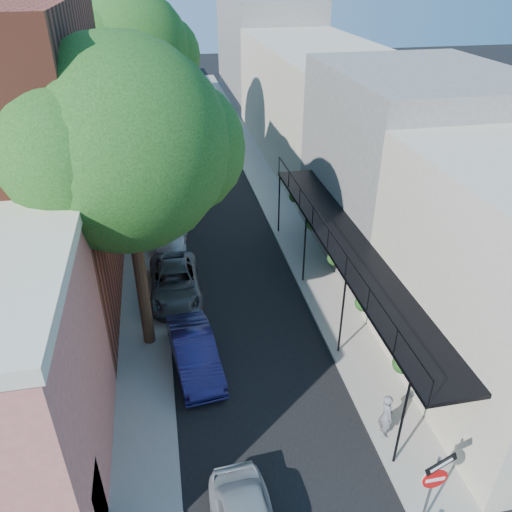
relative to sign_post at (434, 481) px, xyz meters
name	(u,v)px	position (x,y,z in m)	size (l,w,h in m)	color
road_surface	(198,163)	(-3.16, 29.03, -2.03)	(6.00, 64.00, 0.01)	black
sidewalk_left	(144,166)	(-7.16, 29.03, -1.98)	(2.00, 64.00, 0.12)	gray
sidewalk_right	(251,158)	(0.84, 29.03, -1.98)	(2.00, 64.00, 0.12)	gray
buildings_left	(51,106)	(-12.46, 27.79, 2.90)	(10.10, 59.10, 12.00)	#DD7D71
buildings_right	(320,98)	(5.83, 28.51, 2.39)	(9.80, 55.00, 10.00)	beige
sign_post	(434,481)	(0.00, 0.00, 0.00)	(0.89, 0.17, 2.99)	#595B60
oak_near	(137,147)	(-6.53, 9.29, 5.84)	(7.48, 6.80, 11.42)	#331F14
oak_mid	(140,110)	(-6.58, 17.26, 5.02)	(6.60, 6.00, 10.20)	#331F14
oak_far	(139,52)	(-6.51, 26.30, 6.22)	(7.70, 7.00, 11.90)	#331F14
parked_car_b	(195,352)	(-5.31, 7.32, -1.34)	(1.48, 4.25, 1.40)	#181748
parked_car_c	(175,282)	(-5.76, 12.14, -1.37)	(2.21, 4.79, 1.33)	#515458
parked_car_d	(171,235)	(-5.71, 16.87, -1.45)	(1.65, 4.06, 1.18)	silver
parked_car_e	(179,199)	(-5.05, 21.35, -1.43)	(1.44, 3.58, 1.22)	black
pedestrian	(386,415)	(0.24, 3.04, -1.10)	(0.59, 0.39, 1.63)	slate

